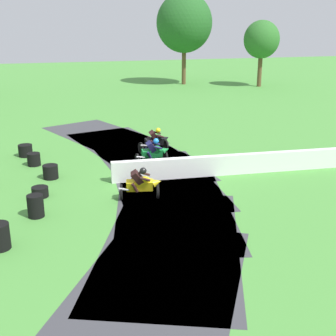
# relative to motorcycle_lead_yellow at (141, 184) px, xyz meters

# --- Properties ---
(ground_plane) EXTENTS (120.00, 120.00, 0.00)m
(ground_plane) POSITION_rel_motorcycle_lead_yellow_xyz_m (1.43, 2.07, -0.64)
(ground_plane) COLOR #4C933D
(track_asphalt) EXTENTS (8.79, 26.11, 0.01)m
(track_asphalt) POSITION_rel_motorcycle_lead_yellow_xyz_m (0.50, 2.13, -0.63)
(track_asphalt) COLOR #3D3D42
(track_asphalt) RESTS_ON ground
(safety_barrier) EXTENTS (14.95, 1.22, 0.90)m
(safety_barrier) POSITION_rel_motorcycle_lead_yellow_xyz_m (6.65, 1.75, -0.19)
(safety_barrier) COLOR white
(safety_barrier) RESTS_ON ground
(motorcycle_lead_yellow) EXTENTS (1.70, 1.01, 1.43)m
(motorcycle_lead_yellow) POSITION_rel_motorcycle_lead_yellow_xyz_m (0.00, 0.00, 0.00)
(motorcycle_lead_yellow) COLOR black
(motorcycle_lead_yellow) RESTS_ON ground
(motorcycle_chase_green) EXTENTS (1.68, 0.88, 1.43)m
(motorcycle_chase_green) POSITION_rel_motorcycle_lead_yellow_xyz_m (1.51, 4.16, -0.00)
(motorcycle_chase_green) COLOR black
(motorcycle_chase_green) RESTS_ON ground
(motorcycle_trailing_black) EXTENTS (1.71, 1.02, 1.42)m
(motorcycle_trailing_black) POSITION_rel_motorcycle_lead_yellow_xyz_m (2.13, 6.24, -0.01)
(motorcycle_trailing_black) COLOR black
(motorcycle_trailing_black) RESTS_ON ground
(tire_stack_mid_a) EXTENTS (0.57, 0.57, 0.80)m
(tire_stack_mid_a) POSITION_rel_motorcycle_lead_yellow_xyz_m (-3.90, -0.57, -0.24)
(tire_stack_mid_a) COLOR black
(tire_stack_mid_a) RESTS_ON ground
(tire_stack_mid_b) EXTENTS (0.64, 0.64, 0.40)m
(tire_stack_mid_b) POSITION_rel_motorcycle_lead_yellow_xyz_m (-3.74, 1.35, -0.44)
(tire_stack_mid_b) COLOR black
(tire_stack_mid_b) RESTS_ON ground
(tire_stack_far) EXTENTS (0.65, 0.65, 0.60)m
(tire_stack_far) POSITION_rel_motorcycle_lead_yellow_xyz_m (-3.27, 3.46, -0.34)
(tire_stack_far) COLOR black
(tire_stack_far) RESTS_ON ground
(tire_stack_extra_a) EXTENTS (0.61, 0.61, 0.60)m
(tire_stack_extra_a) POSITION_rel_motorcycle_lead_yellow_xyz_m (-3.97, 5.57, -0.34)
(tire_stack_extra_a) COLOR black
(tire_stack_extra_a) RESTS_ON ground
(tire_stack_extra_b) EXTENTS (0.69, 0.69, 0.60)m
(tire_stack_extra_b) POSITION_rel_motorcycle_lead_yellow_xyz_m (-4.38, 7.27, -0.34)
(tire_stack_extra_b) COLOR black
(tire_stack_extra_b) RESTS_ON ground
(tree_far_right) EXTENTS (5.79, 5.79, 9.35)m
(tree_far_right) POSITION_rel_motorcycle_lead_yellow_xyz_m (11.56, 31.19, 5.66)
(tree_far_right) COLOR brown
(tree_far_right) RESTS_ON ground
(tree_mid_rise) EXTENTS (3.60, 3.60, 6.62)m
(tree_mid_rise) POSITION_rel_motorcycle_lead_yellow_xyz_m (18.57, 27.39, 4.05)
(tree_mid_rise) COLOR brown
(tree_mid_rise) RESTS_ON ground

